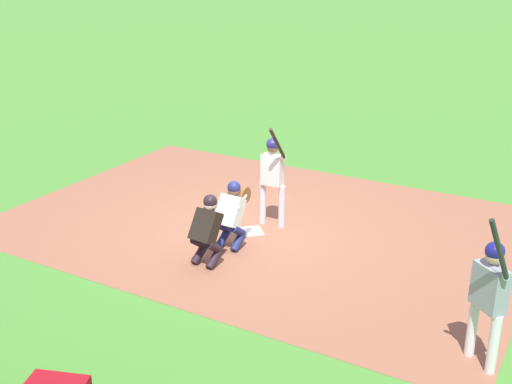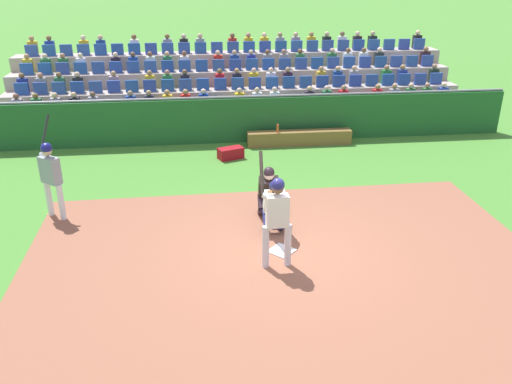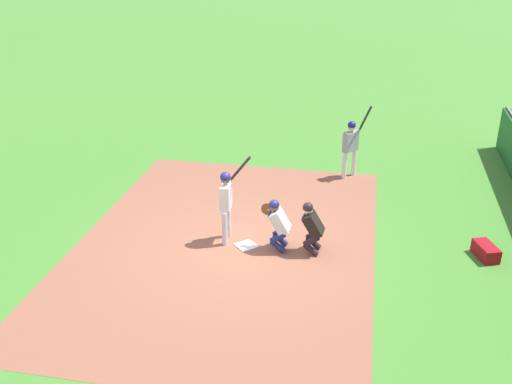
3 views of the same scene
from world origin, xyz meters
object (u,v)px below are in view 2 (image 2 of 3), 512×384
(on_deck_batter, at_px, (50,172))
(equipment_duffel_bag, at_px, (231,153))
(home_plate_marker, at_px, (282,251))
(water_bottle_on_bench, at_px, (278,128))
(batter_at_plate, at_px, (277,213))
(catcher_crouching, at_px, (274,204))
(dugout_bench, at_px, (299,138))
(home_plate_umpire, at_px, (268,189))

(on_deck_batter, bearing_deg, equipment_duffel_bag, -141.11)
(equipment_duffel_bag, height_order, on_deck_batter, on_deck_batter)
(home_plate_marker, bearing_deg, equipment_duffel_bag, -83.69)
(water_bottle_on_bench, bearing_deg, on_deck_batter, 36.99)
(home_plate_marker, bearing_deg, batter_at_plate, 69.17)
(batter_at_plate, bearing_deg, on_deck_batter, -29.98)
(catcher_crouching, distance_m, dugout_bench, 5.96)
(dugout_bench, bearing_deg, water_bottle_on_bench, 6.90)
(batter_at_plate, xyz_separation_m, dugout_bench, (-1.80, -6.94, -0.88))
(equipment_duffel_bag, bearing_deg, on_deck_batter, 18.58)
(catcher_crouching, bearing_deg, equipment_duffel_bag, -83.37)
(dugout_bench, xyz_separation_m, equipment_duffel_bag, (2.21, 1.00, -0.06))
(batter_at_plate, distance_m, on_deck_batter, 5.23)
(home_plate_umpire, xyz_separation_m, dugout_bench, (-1.66, -4.92, -0.46))
(water_bottle_on_bench, xyz_separation_m, on_deck_batter, (5.63, 4.24, 0.51))
(catcher_crouching, relative_size, dugout_bench, 0.39)
(catcher_crouching, bearing_deg, home_plate_umpire, -89.91)
(on_deck_batter, bearing_deg, batter_at_plate, 150.02)
(catcher_crouching, distance_m, water_bottle_on_bench, 5.70)
(batter_at_plate, distance_m, water_bottle_on_bench, 6.96)
(batter_at_plate, bearing_deg, dugout_bench, -104.56)
(catcher_crouching, xyz_separation_m, water_bottle_on_bench, (-0.96, -5.62, -0.13))
(home_plate_marker, distance_m, on_deck_batter, 5.28)
(home_plate_marker, relative_size, dugout_bench, 0.14)
(dugout_bench, height_order, equipment_duffel_bag, dugout_bench)
(batter_at_plate, height_order, dugout_bench, batter_at_plate)
(home_plate_umpire, relative_size, equipment_duffel_bag, 1.76)
(batter_at_plate, bearing_deg, home_plate_marker, -110.83)
(batter_at_plate, relative_size, equipment_duffel_bag, 2.96)
(home_plate_umpire, distance_m, equipment_duffel_bag, 3.99)
(batter_at_plate, bearing_deg, home_plate_umpire, -93.93)
(water_bottle_on_bench, bearing_deg, batter_at_plate, 80.88)
(home_plate_marker, relative_size, catcher_crouching, 0.35)
(home_plate_umpire, relative_size, dugout_bench, 0.39)
(dugout_bench, xyz_separation_m, on_deck_batter, (6.33, 4.33, 0.86))
(home_plate_umpire, distance_m, on_deck_batter, 4.72)
(dugout_bench, bearing_deg, home_plate_marker, 75.96)
(equipment_duffel_bag, bearing_deg, dugout_bench, -175.97)
(home_plate_marker, bearing_deg, on_deck_batter, -24.01)
(home_plate_marker, xyz_separation_m, on_deck_batter, (4.73, -2.10, 1.07))
(catcher_crouching, xyz_separation_m, equipment_duffel_bag, (0.55, -4.71, -0.54))
(dugout_bench, bearing_deg, catcher_crouching, 73.76)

